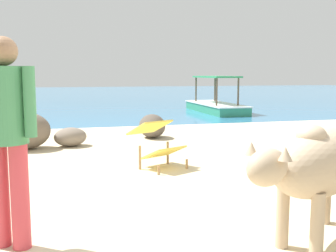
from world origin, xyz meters
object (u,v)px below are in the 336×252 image
cow (321,163)px  deck_chair_near (156,141)px  boat_green (216,104)px  person_standing (6,127)px

cow → deck_chair_near: size_ratio=1.79×
boat_green → person_standing: bearing=151.3°
cow → deck_chair_near: 2.96m
boat_green → cow: bearing=163.0°
person_standing → boat_green: (5.75, 10.43, -0.70)m
deck_chair_near → boat_green: size_ratio=0.25×
cow → person_standing: (-2.39, 0.50, 0.31)m
person_standing → deck_chair_near: bearing=174.1°
deck_chair_near → boat_green: bearing=127.0°
cow → boat_green: boat_green is taller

